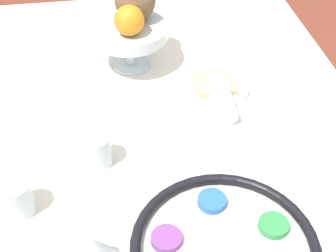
{
  "coord_description": "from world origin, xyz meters",
  "views": [
    {
      "loc": [
        -0.74,
        0.13,
        1.44
      ],
      "look_at": [
        0.02,
        0.01,
        0.77
      ],
      "focal_mm": 50.0,
      "sensor_mm": 36.0,
      "label": 1
    }
  ],
  "objects_px": {
    "coconut": "(135,1)",
    "cup_near": "(17,198)",
    "bread_plate": "(213,85)",
    "napkin_roll": "(222,97)",
    "orange_fruit": "(129,21)",
    "seder_plate": "(225,248)",
    "cup_mid": "(97,150)",
    "fruit_stand": "(129,35)"
  },
  "relations": [
    {
      "from": "fruit_stand",
      "to": "coconut",
      "type": "relative_size",
      "value": 1.9
    },
    {
      "from": "cup_near",
      "to": "cup_mid",
      "type": "distance_m",
      "value": 0.19
    },
    {
      "from": "coconut",
      "to": "cup_near",
      "type": "height_order",
      "value": "coconut"
    },
    {
      "from": "bread_plate",
      "to": "cup_mid",
      "type": "bearing_deg",
      "value": 126.77
    },
    {
      "from": "seder_plate",
      "to": "bread_plate",
      "type": "distance_m",
      "value": 0.49
    },
    {
      "from": "fruit_stand",
      "to": "orange_fruit",
      "type": "xyz_separation_m",
      "value": [
        -0.04,
        0.0,
        0.06
      ]
    },
    {
      "from": "orange_fruit",
      "to": "coconut",
      "type": "xyz_separation_m",
      "value": [
        0.07,
        -0.02,
        0.01
      ]
    },
    {
      "from": "coconut",
      "to": "fruit_stand",
      "type": "bearing_deg",
      "value": 147.47
    },
    {
      "from": "bread_plate",
      "to": "napkin_roll",
      "type": "xyz_separation_m",
      "value": [
        -0.08,
        -0.0,
        0.02
      ]
    },
    {
      "from": "coconut",
      "to": "cup_near",
      "type": "xyz_separation_m",
      "value": [
        -0.49,
        0.27,
        -0.13
      ]
    },
    {
      "from": "orange_fruit",
      "to": "fruit_stand",
      "type": "bearing_deg",
      "value": -0.77
    },
    {
      "from": "seder_plate",
      "to": "napkin_roll",
      "type": "xyz_separation_m",
      "value": [
        0.4,
        -0.09,
        0.01
      ]
    },
    {
      "from": "orange_fruit",
      "to": "seder_plate",
      "type": "bearing_deg",
      "value": -169.0
    },
    {
      "from": "cup_near",
      "to": "cup_mid",
      "type": "height_order",
      "value": "same"
    },
    {
      "from": "fruit_stand",
      "to": "bread_plate",
      "type": "height_order",
      "value": "fruit_stand"
    },
    {
      "from": "coconut",
      "to": "cup_mid",
      "type": "height_order",
      "value": "coconut"
    },
    {
      "from": "napkin_roll",
      "to": "orange_fruit",
      "type": "bearing_deg",
      "value": 50.3
    },
    {
      "from": "fruit_stand",
      "to": "bread_plate",
      "type": "relative_size",
      "value": 1.1
    },
    {
      "from": "orange_fruit",
      "to": "bread_plate",
      "type": "relative_size",
      "value": 0.41
    },
    {
      "from": "orange_fruit",
      "to": "coconut",
      "type": "bearing_deg",
      "value": -16.88
    },
    {
      "from": "orange_fruit",
      "to": "napkin_roll",
      "type": "bearing_deg",
      "value": -129.7
    },
    {
      "from": "orange_fruit",
      "to": "cup_near",
      "type": "height_order",
      "value": "orange_fruit"
    },
    {
      "from": "orange_fruit",
      "to": "cup_near",
      "type": "bearing_deg",
      "value": 149.02
    },
    {
      "from": "fruit_stand",
      "to": "cup_near",
      "type": "bearing_deg",
      "value": 151.14
    },
    {
      "from": "seder_plate",
      "to": "cup_near",
      "type": "distance_m",
      "value": 0.39
    },
    {
      "from": "coconut",
      "to": "napkin_roll",
      "type": "distance_m",
      "value": 0.33
    },
    {
      "from": "coconut",
      "to": "cup_mid",
      "type": "xyz_separation_m",
      "value": [
        -0.38,
        0.12,
        -0.13
      ]
    },
    {
      "from": "bread_plate",
      "to": "coconut",
      "type": "bearing_deg",
      "value": 47.19
    },
    {
      "from": "seder_plate",
      "to": "napkin_roll",
      "type": "relative_size",
      "value": 2.21
    },
    {
      "from": "napkin_roll",
      "to": "cup_near",
      "type": "relative_size",
      "value": 2.09
    },
    {
      "from": "cup_mid",
      "to": "coconut",
      "type": "bearing_deg",
      "value": -17.54
    },
    {
      "from": "fruit_stand",
      "to": "cup_near",
      "type": "xyz_separation_m",
      "value": [
        -0.46,
        0.25,
        -0.06
      ]
    },
    {
      "from": "orange_fruit",
      "to": "cup_mid",
      "type": "bearing_deg",
      "value": 162.31
    },
    {
      "from": "coconut",
      "to": "orange_fruit",
      "type": "bearing_deg",
      "value": 163.12
    },
    {
      "from": "fruit_stand",
      "to": "cup_mid",
      "type": "relative_size",
      "value": 2.76
    },
    {
      "from": "seder_plate",
      "to": "fruit_stand",
      "type": "distance_m",
      "value": 0.62
    },
    {
      "from": "orange_fruit",
      "to": "coconut",
      "type": "relative_size",
      "value": 0.72
    },
    {
      "from": "fruit_stand",
      "to": "coconut",
      "type": "height_order",
      "value": "coconut"
    },
    {
      "from": "orange_fruit",
      "to": "cup_mid",
      "type": "xyz_separation_m",
      "value": [
        -0.31,
        0.1,
        -0.12
      ]
    },
    {
      "from": "bread_plate",
      "to": "cup_near",
      "type": "xyz_separation_m",
      "value": [
        -0.33,
        0.45,
        0.03
      ]
    },
    {
      "from": "bread_plate",
      "to": "cup_near",
      "type": "height_order",
      "value": "cup_near"
    },
    {
      "from": "bread_plate",
      "to": "orange_fruit",
      "type": "bearing_deg",
      "value": 65.34
    }
  ]
}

